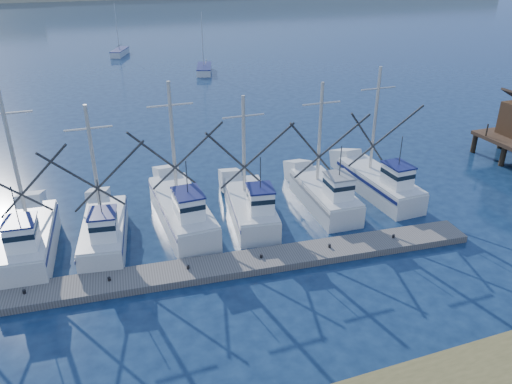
% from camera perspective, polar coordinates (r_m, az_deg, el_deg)
% --- Properties ---
extents(ground, '(500.00, 500.00, 0.00)m').
position_cam_1_polar(ground, '(25.57, 14.26, -12.26)').
color(ground, '#0C1B35').
rests_on(ground, ground).
extents(floating_dock, '(30.64, 4.51, 0.41)m').
position_cam_1_polar(floating_dock, '(26.95, -5.62, -8.76)').
color(floating_dock, '#635E59').
rests_on(floating_dock, ground).
extents(trawler_fleet, '(30.19, 8.58, 10.12)m').
position_cam_1_polar(trawler_fleet, '(30.48, -9.41, -2.88)').
color(trawler_fleet, silver).
rests_on(trawler_fleet, ground).
extents(sailboat_near, '(3.51, 6.30, 8.10)m').
position_cam_1_polar(sailboat_near, '(72.95, -5.93, 13.78)').
color(sailboat_near, silver).
rests_on(sailboat_near, ground).
extents(sailboat_far, '(3.63, 5.89, 8.10)m').
position_cam_1_polar(sailboat_far, '(88.51, -15.30, 15.15)').
color(sailboat_far, silver).
rests_on(sailboat_far, ground).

